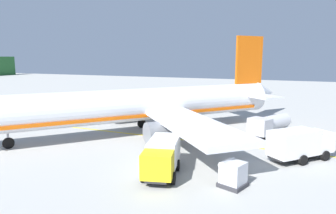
{
  "coord_description": "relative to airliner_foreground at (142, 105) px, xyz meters",
  "views": [
    {
      "loc": [
        -7.36,
        6.55,
        8.98
      ],
      "look_at": [
        21.93,
        19.16,
        3.73
      ],
      "focal_mm": 32.12,
      "sensor_mm": 36.0,
      "label": 1
    }
  ],
  "objects": [
    {
      "name": "airliner_foreground",
      "position": [
        0.0,
        0.0,
        0.0
      ],
      "size": [
        33.66,
        30.54,
        11.9
      ],
      "color": "silver",
      "rests_on": "ground"
    },
    {
      "name": "service_truck_fuel",
      "position": [
        -2.98,
        -17.34,
        -1.84
      ],
      "size": [
        6.01,
        5.69,
        2.78
      ],
      "color": "white",
      "rests_on": "ground"
    },
    {
      "name": "service_truck_baggage",
      "position": [
        4.44,
        -14.16,
        -1.99
      ],
      "size": [
        6.48,
        4.46,
        2.4
      ],
      "color": "silver",
      "rests_on": "ground"
    },
    {
      "name": "service_truck_pushback",
      "position": [
        -10.74,
        -7.51,
        -1.91
      ],
      "size": [
        6.25,
        3.63,
        2.59
      ],
      "color": "yellow",
      "rests_on": "ground"
    },
    {
      "name": "cargo_container_near",
      "position": [
        -10.9,
        -13.01,
        -2.49
      ],
      "size": [
        2.14,
        2.14,
        1.91
      ],
      "color": "#333338",
      "rests_on": "ground"
    },
    {
      "name": "crew_marshaller",
      "position": [
        -0.59,
        -7.37,
        -2.33
      ],
      "size": [
        0.42,
        0.56,
        1.79
      ],
      "color": "#191E33",
      "rests_on": "ground"
    },
    {
      "name": "crew_loader_left",
      "position": [
        8.82,
        -15.55,
        -2.42
      ],
      "size": [
        0.5,
        0.47,
        1.64
      ],
      "color": "#191E33",
      "rests_on": "ground"
    },
    {
      "name": "apron_guide_line",
      "position": [
        -0.84,
        -4.63,
        -3.39
      ],
      "size": [
        0.3,
        60.0,
        0.01
      ],
      "primitive_type": "cube",
      "color": "yellow",
      "rests_on": "ground"
    }
  ]
}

